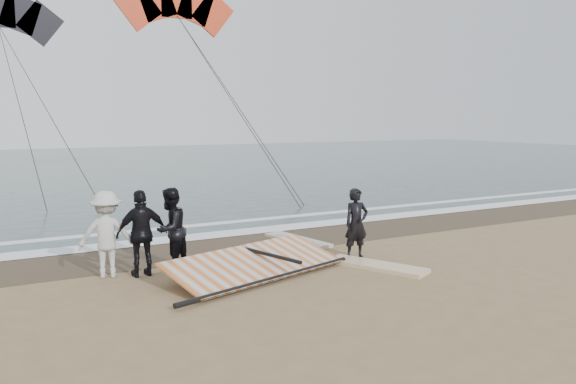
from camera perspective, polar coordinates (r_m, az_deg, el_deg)
name	(u,v)px	position (r m, az deg, el deg)	size (l,w,h in m)	color
ground	(358,281)	(12.42, 7.09, -8.92)	(120.00, 120.00, 0.00)	#8C704C
sea	(94,166)	(43.37, -19.15, 2.50)	(120.00, 54.00, 0.02)	#233838
wet_sand	(266,241)	(16.17, -2.24, -4.97)	(120.00, 2.80, 0.01)	#4C3D2B
foam_near	(246,231)	(17.41, -4.29, -4.02)	(120.00, 0.90, 0.01)	white
foam_far	(225,222)	(18.94, -6.40, -3.10)	(120.00, 0.45, 0.01)	white
man_main	(356,224)	(14.13, 6.95, -3.20)	(0.65, 0.42, 1.77)	black
board_white	(377,266)	(13.49, 9.00, -7.41)	(0.68, 2.41, 0.10)	silver
board_cream	(298,240)	(16.03, 0.97, -4.92)	(0.62, 2.31, 0.10)	beige
trio_cluster	(137,232)	(13.04, -15.10, -3.97)	(2.69, 1.22, 1.94)	black
sail_rig	(250,266)	(12.78, -3.84, -7.49)	(4.67, 2.89, 0.52)	black
kite_red	(177,11)	(33.58, -11.21, 17.61)	(7.72, 6.54, 15.83)	red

